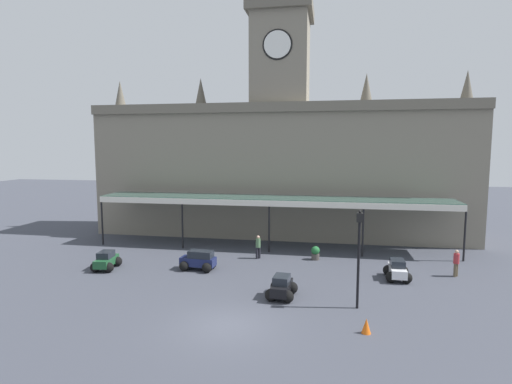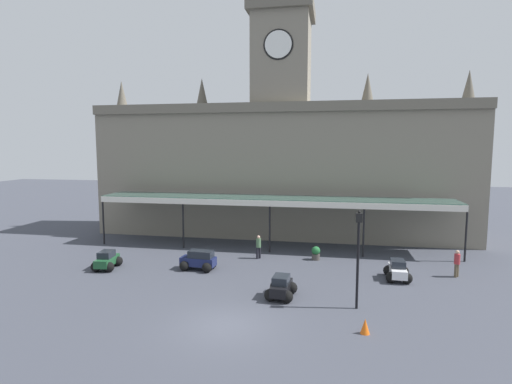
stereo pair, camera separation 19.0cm
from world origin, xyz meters
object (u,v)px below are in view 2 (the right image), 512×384
Objects in this scene: pedestrian_near_entrance at (259,246)px; victorian_lamppost at (358,248)px; car_white_sedan at (398,271)px; traffic_cone at (365,326)px; pedestrian_crossing_forecourt at (457,262)px; planter_forecourt_centre at (316,253)px; car_black_sedan at (281,288)px; car_navy_estate at (199,261)px; car_green_sedan at (107,261)px.

pedestrian_near_entrance is 10.37m from victorian_lamppost.
traffic_cone is at bearing -107.81° from car_white_sedan.
pedestrian_near_entrance is (-9.01, 2.95, 0.41)m from car_white_sedan.
pedestrian_near_entrance is at bearing 121.66° from traffic_cone.
pedestrian_crossing_forecourt is 1.74× the size of planter_forecourt_centre.
car_black_sedan is at bearing -70.56° from pedestrian_near_entrance.
pedestrian_crossing_forecourt is (15.97, 1.48, 0.34)m from car_navy_estate.
planter_forecourt_centre is at bearing 102.84° from traffic_cone.
victorian_lamppost reaches higher than traffic_cone.
pedestrian_near_entrance reaches higher than car_white_sedan.
victorian_lamppost is 9.03m from planter_forecourt_centre.
car_white_sedan is 3.14× the size of traffic_cone.
planter_forecourt_centre reaches higher than traffic_cone.
car_black_sedan is at bearing -152.32° from pedestrian_crossing_forecourt.
car_green_sedan is at bearing -171.24° from car_navy_estate.
pedestrian_near_entrance is (3.33, 3.29, 0.34)m from car_navy_estate.
car_navy_estate is 12.35m from car_white_sedan.
car_green_sedan is 22.06m from pedestrian_crossing_forecourt.
pedestrian_near_entrance is 4.07m from planter_forecourt_centre.
car_green_sedan is 17.09m from traffic_cone.
pedestrian_near_entrance is at bearing -173.83° from planter_forecourt_centre.
car_navy_estate is 11.01m from victorian_lamppost.
car_black_sedan is 0.99× the size of car_green_sedan.
victorian_lamppost reaches higher than car_black_sedan.
car_black_sedan is (-6.50, -4.16, 0.00)m from car_white_sedan.
car_navy_estate is 1.08× the size of car_green_sedan.
planter_forecourt_centre is (-2.32, 8.35, -2.55)m from victorian_lamppost.
car_black_sedan is at bearing 168.28° from victorian_lamppost.
car_navy_estate reaches higher than car_black_sedan.
pedestrian_near_entrance reaches higher than car_black_sedan.
pedestrian_crossing_forecourt is at bearing 44.19° from victorian_lamppost.
pedestrian_near_entrance is at bearing 128.75° from victorian_lamppost.
victorian_lamppost is at bearing 94.17° from traffic_cone.
car_navy_estate is 0.47× the size of victorian_lamppost.
pedestrian_near_entrance is 2.54× the size of traffic_cone.
traffic_cone is (0.20, -2.71, -2.71)m from victorian_lamppost.
car_white_sedan is 8.06m from traffic_cone.
car_white_sedan is 0.42× the size of victorian_lamppost.
car_green_sedan is 1.28× the size of pedestrian_near_entrance.
victorian_lamppost reaches higher than pedestrian_crossing_forecourt.
pedestrian_near_entrance is 12.49m from traffic_cone.
pedestrian_crossing_forecourt is 8.90m from planter_forecourt_centre.
pedestrian_crossing_forecourt is at bearing 5.31° from car_navy_estate.
car_black_sedan is (5.84, -3.83, -0.06)m from car_navy_estate.
car_green_sedan is 1.28× the size of pedestrian_crossing_forecourt.
traffic_cone is at bearing -124.62° from pedestrian_crossing_forecourt.
car_black_sedan is at bearing -13.84° from car_green_sedan.
planter_forecourt_centre is at bearing 19.21° from car_green_sedan.
car_navy_estate is 1.38× the size of pedestrian_crossing_forecourt.
pedestrian_near_entrance reaches higher than traffic_cone.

